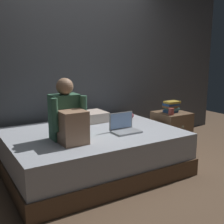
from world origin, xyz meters
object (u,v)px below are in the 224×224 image
(nightstand, at_px, (171,132))
(book_stack, at_px, (171,106))
(bed, at_px, (92,151))
(laptop, at_px, (124,127))
(pillow, at_px, (85,117))
(clothes_pile, at_px, (125,116))
(person_sitting, at_px, (68,117))
(mug, at_px, (171,112))

(nightstand, distance_m, book_stack, 0.38)
(bed, bearing_deg, laptop, -35.25)
(laptop, distance_m, pillow, 0.69)
(nightstand, height_order, clothes_pile, clothes_pile)
(pillow, bearing_deg, nightstand, -19.54)
(clothes_pile, bearing_deg, bed, -156.32)
(pillow, bearing_deg, person_sitting, -128.51)
(person_sitting, relative_size, pillow, 1.17)
(person_sitting, relative_size, clothes_pile, 2.48)
(bed, bearing_deg, book_stack, 1.69)
(pillow, xyz_separation_m, clothes_pile, (0.54, -0.15, -0.02))
(laptop, bearing_deg, bed, 144.75)
(pillow, relative_size, clothes_pile, 2.12)
(laptop, relative_size, clothes_pile, 1.21)
(nightstand, distance_m, mug, 0.38)
(bed, relative_size, pillow, 3.57)
(bed, height_order, clothes_pile, clothes_pile)
(bed, xyz_separation_m, person_sitting, (-0.38, -0.19, 0.50))
(bed, xyz_separation_m, mug, (1.17, -0.08, 0.38))
(bed, bearing_deg, nightstand, 1.55)
(person_sitting, height_order, book_stack, person_sitting)
(person_sitting, height_order, mug, person_sitting)
(nightstand, height_order, laptop, laptop)
(bed, height_order, book_stack, book_stack)
(book_stack, distance_m, clothes_pile, 0.67)
(laptop, relative_size, mug, 3.56)
(person_sitting, bearing_deg, nightstand, 7.67)
(book_stack, bearing_deg, clothes_pile, 156.99)
(person_sitting, height_order, pillow, person_sitting)
(nightstand, height_order, person_sitting, person_sitting)
(book_stack, relative_size, clothes_pile, 0.80)
(nightstand, bearing_deg, book_stack, 170.97)
(person_sitting, distance_m, book_stack, 1.68)
(laptop, distance_m, book_stack, 1.01)
(mug, bearing_deg, pillow, 152.76)
(pillow, distance_m, clothes_pile, 0.57)
(bed, distance_m, clothes_pile, 0.80)
(bed, xyz_separation_m, book_stack, (1.28, 0.04, 0.42))
(mug, xyz_separation_m, clothes_pile, (-0.49, 0.38, -0.08))
(book_stack, xyz_separation_m, mug, (-0.11, -0.12, -0.04))
(person_sitting, bearing_deg, mug, 3.92)
(nightstand, bearing_deg, person_sitting, -172.33)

